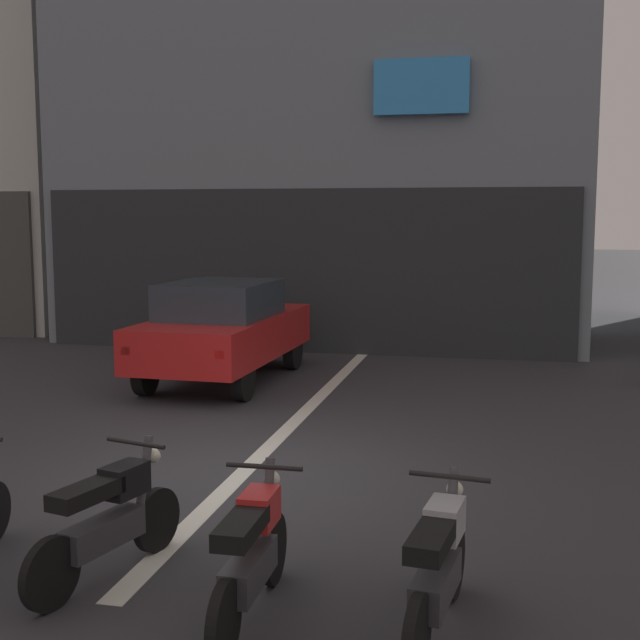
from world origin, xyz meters
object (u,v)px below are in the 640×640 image
(car_red_crossing_near, at_px, (224,328))
(motorcycle_black_row_left_mid, at_px, (108,519))
(motorcycle_silver_row_right_mid, at_px, (438,566))
(motorcycle_red_row_centre, at_px, (251,553))

(car_red_crossing_near, xyz_separation_m, motorcycle_black_row_left_mid, (1.56, -7.23, -0.43))
(car_red_crossing_near, distance_m, motorcycle_silver_row_right_mid, 8.58)
(car_red_crossing_near, height_order, motorcycle_silver_row_right_mid, car_red_crossing_near)
(motorcycle_black_row_left_mid, bearing_deg, motorcycle_red_row_centre, -17.55)
(motorcycle_silver_row_right_mid, bearing_deg, motorcycle_red_row_centre, -177.51)
(car_red_crossing_near, distance_m, motorcycle_black_row_left_mid, 7.41)
(motorcycle_black_row_left_mid, height_order, motorcycle_silver_row_right_mid, same)
(motorcycle_silver_row_right_mid, bearing_deg, motorcycle_black_row_left_mid, 172.25)
(motorcycle_black_row_left_mid, height_order, motorcycle_red_row_centre, same)
(motorcycle_red_row_centre, bearing_deg, motorcycle_black_row_left_mid, 162.45)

